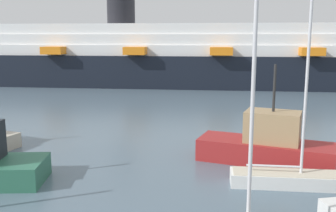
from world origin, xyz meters
TOP-DOWN VIEW (x-y plane):
  - sailboat_2 at (6.91, 8.30)m, footprint 6.18×1.60m
  - fishing_boat_1 at (6.08, 12.04)m, footprint 8.45×4.68m
  - cruise_ship at (2.99, 50.26)m, footprint 87.95×14.88m

SIDE VIEW (x-z plane):
  - sailboat_2 at x=6.91m, z-range -5.45..6.63m
  - fishing_boat_1 at x=6.08m, z-range -1.86..4.17m
  - cruise_ship at x=2.99m, z-range -2.57..11.39m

